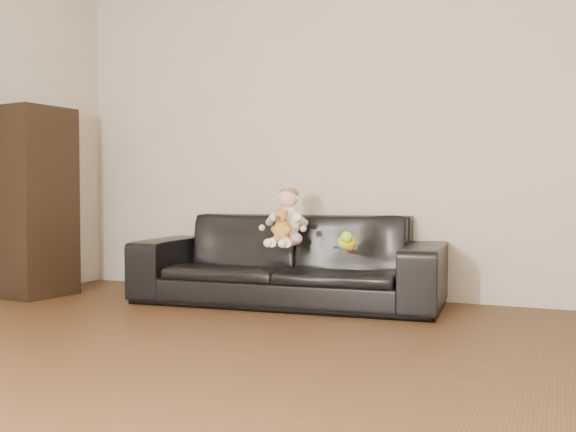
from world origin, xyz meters
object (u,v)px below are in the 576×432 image
at_px(sofa, 288,259).
at_px(toy_green, 347,242).
at_px(cabinet, 38,202).
at_px(toy_rattle, 350,246).
at_px(toy_blue_disc, 341,248).
at_px(baby, 287,220).
at_px(teddy_bear, 281,226).

distance_m(sofa, toy_green, 0.60).
relative_size(cabinet, toy_rattle, 24.94).
height_order(toy_rattle, toy_blue_disc, toy_rattle).
bearing_deg(cabinet, baby, 16.55).
bearing_deg(cabinet, toy_rattle, 11.45).
xyz_separation_m(cabinet, toy_green, (2.47, 0.23, -0.26)).
xyz_separation_m(baby, toy_rattle, (0.52, -0.14, -0.16)).
bearing_deg(toy_blue_disc, toy_rattle, -49.83).
height_order(cabinet, toy_blue_disc, cabinet).
bearing_deg(toy_green, baby, 166.57).
bearing_deg(sofa, cabinet, -171.09).
height_order(toy_green, toy_rattle, toy_green).
relative_size(baby, toy_rattle, 7.16).
bearing_deg(baby, toy_rattle, -32.69).
distance_m(toy_rattle, toy_blue_disc, 0.16).
xyz_separation_m(toy_green, toy_rattle, (0.03, -0.02, -0.02)).
bearing_deg(toy_rattle, toy_green, 145.86).
distance_m(teddy_bear, toy_blue_disc, 0.44).
height_order(baby, teddy_bear, baby).
bearing_deg(toy_rattle, teddy_bear, 179.45).
distance_m(teddy_bear, toy_green, 0.49).
distance_m(toy_green, toy_blue_disc, 0.14).
relative_size(cabinet, toy_blue_disc, 14.28).
relative_size(sofa, cabinet, 1.50).
distance_m(cabinet, teddy_bear, 2.01).
relative_size(baby, toy_green, 2.76).
xyz_separation_m(baby, toy_blue_disc, (0.41, -0.01, -0.18)).
xyz_separation_m(cabinet, baby, (1.99, 0.35, -0.13)).
relative_size(sofa, baby, 5.24).
relative_size(sofa, toy_rattle, 37.53).
relative_size(teddy_bear, toy_green, 1.46).
height_order(sofa, toy_rattle, sofa).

